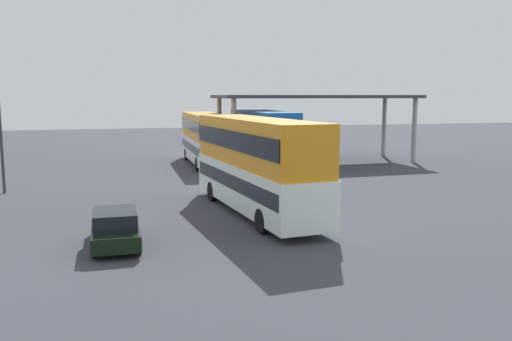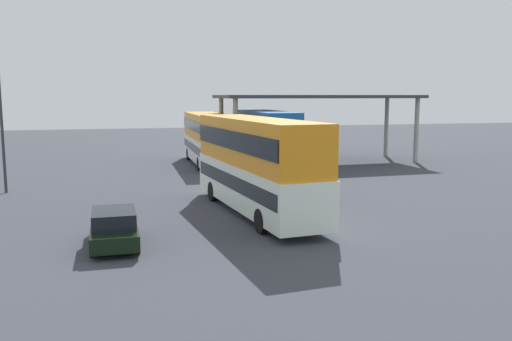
{
  "view_description": "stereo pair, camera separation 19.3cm",
  "coord_description": "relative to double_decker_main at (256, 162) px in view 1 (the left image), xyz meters",
  "views": [
    {
      "loc": [
        -7.82,
        -20.17,
        5.41
      ],
      "look_at": [
        -1.46,
        2.97,
        2.0
      ],
      "focal_mm": 37.06,
      "sensor_mm": 36.0,
      "label": 1
    },
    {
      "loc": [
        -7.64,
        -20.22,
        5.41
      ],
      "look_at": [
        -1.46,
        2.97,
        2.0
      ],
      "focal_mm": 37.06,
      "sensor_mm": 36.0,
      "label": 2
    }
  ],
  "objects": [
    {
      "name": "double_decker_mid_row",
      "position": [
        4.67,
        15.18,
        -0.05
      ],
      "size": [
        2.67,
        11.33,
        4.29
      ],
      "rotation": [
        0.0,
        0.0,
        1.56
      ],
      "color": "silver",
      "rests_on": "ground_plane"
    },
    {
      "name": "double_decker_near_canopy",
      "position": [
        0.82,
        17.89,
        -0.19
      ],
      "size": [
        2.73,
        10.95,
        4.02
      ],
      "rotation": [
        0.0,
        0.0,
        1.55
      ],
      "color": "white",
      "rests_on": "ground_plane"
    },
    {
      "name": "ground_plane",
      "position": [
        1.46,
        -2.98,
        -2.4
      ],
      "size": [
        140.0,
        140.0,
        0.0
      ],
      "primitive_type": "plane",
      "color": "#393C44"
    },
    {
      "name": "double_decker_main",
      "position": [
        0.0,
        0.0,
        0.0
      ],
      "size": [
        3.5,
        11.45,
        4.39
      ],
      "rotation": [
        0.0,
        0.0,
        1.67
      ],
      "color": "white",
      "rests_on": "ground_plane"
    },
    {
      "name": "depot_canopy",
      "position": [
        9.81,
        17.01,
        2.66
      ],
      "size": [
        16.5,
        6.35,
        5.46
      ],
      "rotation": [
        0.0,
        0.0,
        0.03
      ],
      "color": "#33353A",
      "rests_on": "ground_plane"
    },
    {
      "name": "parked_hatchback",
      "position": [
        -6.35,
        -3.9,
        -1.73
      ],
      "size": [
        1.7,
        3.95,
        1.35
      ],
      "rotation": [
        0.0,
        0.0,
        1.58
      ],
      "color": "black",
      "rests_on": "ground_plane"
    }
  ]
}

